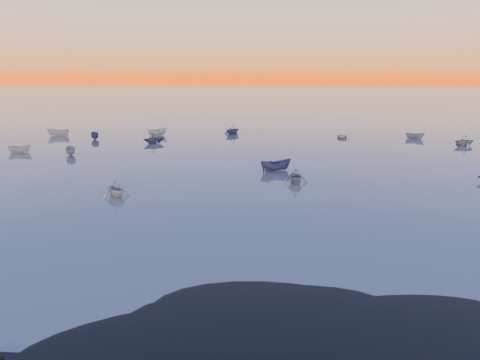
# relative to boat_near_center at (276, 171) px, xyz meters

# --- Properties ---
(ground) EXTENTS (600.00, 600.00, 0.00)m
(ground) POSITION_rel_boat_near_center_xyz_m (-1.15, 60.77, 0.00)
(ground) COLOR #70655D
(ground) RESTS_ON ground
(mud_lobes) EXTENTS (140.00, 6.00, 0.07)m
(mud_lobes) POSITION_rel_boat_near_center_xyz_m (-1.15, -40.23, 0.01)
(mud_lobes) COLOR black
(mud_lobes) RESTS_ON ground
(moored_fleet) EXTENTS (124.00, 58.00, 1.20)m
(moored_fleet) POSITION_rel_boat_near_center_xyz_m (-1.15, 13.77, 0.00)
(moored_fleet) COLOR beige
(moored_fleet) RESTS_ON ground
(boat_near_center) EXTENTS (3.18, 4.67, 1.49)m
(boat_near_center) POSITION_rel_boat_near_center_xyz_m (0.00, 0.00, 0.00)
(boat_near_center) COLOR navy
(boat_near_center) RESTS_ON ground
(boat_near_right) EXTENTS (3.94, 2.20, 1.31)m
(boat_near_right) POSITION_rel_boat_near_center_xyz_m (2.22, -6.64, 0.00)
(boat_near_right) COLOR slate
(boat_near_right) RESTS_ON ground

